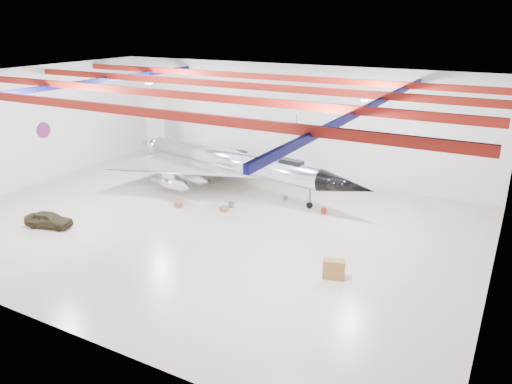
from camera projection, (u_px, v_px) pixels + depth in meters
The scene contains 16 objects.
floor at pixel (207, 225), 38.57m from camera, with size 40.00×40.00×0.00m, color #C1B399.
wall_back at pixel (291, 121), 49.16m from camera, with size 40.00×40.00×0.00m, color silver.
wall_left at pixel (24, 129), 45.81m from camera, with size 30.00×30.00×0.00m, color silver.
wall_right at pixel (503, 202), 27.68m from camera, with size 30.00×30.00×0.00m, color silver.
ceiling at pixel (202, 80), 34.93m from camera, with size 40.00×40.00×0.00m, color #0A0F38.
ceiling_structure at pixel (202, 90), 35.15m from camera, with size 39.50×29.50×1.08m.
wall_roundel at pixel (44, 130), 47.61m from camera, with size 1.50×1.50×0.10m, color #B21414.
jet_aircraft at pixel (230, 164), 46.06m from camera, with size 26.62×17.26×7.27m.
jeep at pixel (49, 219), 38.00m from camera, with size 1.46×3.63×1.24m, color #312B18.
desk at pixel (334, 269), 30.49m from camera, with size 1.35×0.68×1.24m, color brown.
crate_ply at pixel (178, 205), 42.17m from camera, with size 0.59×0.47×0.41m, color olive.
engine_drum at pixel (231, 205), 42.12m from camera, with size 0.48×0.48×0.43m, color #59595B.
crate_small at pixel (208, 181), 48.48m from camera, with size 0.36×0.29×0.26m, color #59595B.
tool_chest at pixel (324, 211), 40.81m from camera, with size 0.46×0.46×0.41m, color maroon.
oil_barrel at pixel (224, 209), 41.24m from camera, with size 0.60×0.48×0.42m, color olive.
spares_box at pixel (285, 198), 43.84m from camera, with size 0.40×0.40×0.36m, color #59595B.
Camera 1 is at (20.41, -29.35, 15.17)m, focal length 35.00 mm.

